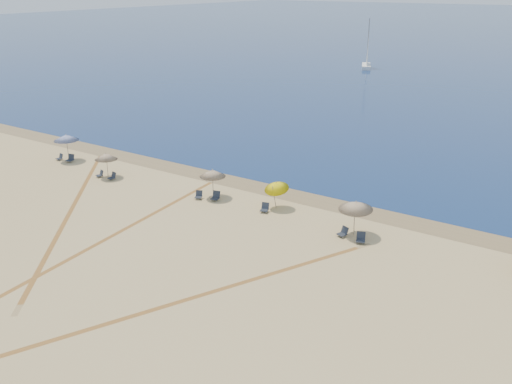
# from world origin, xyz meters

# --- Properties ---
(ground) EXTENTS (160.00, 160.00, 0.00)m
(ground) POSITION_xyz_m (0.00, 0.00, 0.00)
(ground) COLOR tan
(ground) RESTS_ON ground
(wet_sand) EXTENTS (500.00, 500.00, 0.00)m
(wet_sand) POSITION_xyz_m (0.00, 24.00, 0.00)
(wet_sand) COLOR olive
(wet_sand) RESTS_ON ground
(umbrella_0) EXTENTS (2.32, 2.32, 2.59)m
(umbrella_0) POSITION_xyz_m (-21.51, 20.03, 2.25)
(umbrella_0) COLOR gray
(umbrella_0) RESTS_ON ground
(umbrella_1) EXTENTS (1.96, 1.97, 2.24)m
(umbrella_1) POSITION_xyz_m (-14.74, 18.75, 1.90)
(umbrella_1) COLOR gray
(umbrella_1) RESTS_ON ground
(umbrella_2) EXTENTS (2.07, 2.07, 2.35)m
(umbrella_2) POSITION_xyz_m (-4.11, 20.05, 2.00)
(umbrella_2) COLOR gray
(umbrella_2) RESTS_ON ground
(umbrella_3) EXTENTS (1.87, 1.95, 2.34)m
(umbrella_3) POSITION_xyz_m (1.27, 20.83, 1.80)
(umbrella_3) COLOR gray
(umbrella_3) RESTS_ON ground
(umbrella_4) EXTENTS (2.30, 2.34, 2.50)m
(umbrella_4) POSITION_xyz_m (8.11, 19.73, 2.15)
(umbrella_4) COLOR gray
(umbrella_4) RESTS_ON ground
(chair_0) EXTENTS (0.57, 0.65, 0.61)m
(chair_0) POSITION_xyz_m (-22.28, 19.62, 0.27)
(chair_0) COLOR #1D222C
(chair_0) RESTS_ON ground
(chair_1) EXTENTS (0.78, 0.85, 0.73)m
(chair_1) POSITION_xyz_m (-20.96, 19.80, 0.32)
(chair_1) COLOR #1D222C
(chair_1) RESTS_ON ground
(chair_2) EXTENTS (0.65, 0.71, 0.60)m
(chair_2) POSITION_xyz_m (-15.30, 18.39, 0.26)
(chair_2) COLOR #1D222C
(chair_2) RESTS_ON ground
(chair_3) EXTENTS (0.65, 0.73, 0.65)m
(chair_3) POSITION_xyz_m (-13.88, 18.48, 0.29)
(chair_3) COLOR #1D222C
(chair_3) RESTS_ON ground
(chair_4) EXTENTS (0.73, 0.77, 0.63)m
(chair_4) POSITION_xyz_m (-4.84, 19.12, 0.28)
(chair_4) COLOR #1D222C
(chair_4) RESTS_ON ground
(chair_5) EXTENTS (0.72, 0.80, 0.72)m
(chair_5) POSITION_xyz_m (-3.52, 19.59, 0.32)
(chair_5) COLOR #1D222C
(chair_5) RESTS_ON ground
(chair_6) EXTENTS (0.72, 0.79, 0.68)m
(chair_6) POSITION_xyz_m (0.95, 19.75, 0.30)
(chair_6) COLOR #1D222C
(chair_6) RESTS_ON ground
(chair_7) EXTENTS (0.74, 0.79, 0.66)m
(chair_7) POSITION_xyz_m (7.61, 19.11, 0.29)
(chair_7) COLOR #1D222C
(chair_7) RESTS_ON ground
(chair_8) EXTENTS (0.76, 0.82, 0.69)m
(chair_8) POSITION_xyz_m (8.97, 18.88, 0.30)
(chair_8) COLOR #1D222C
(chair_8) RESTS_ON ground
(sailboat_2) EXTENTS (3.90, 6.44, 9.40)m
(sailboat_2) POSITION_xyz_m (-20.17, 91.24, 2.84)
(sailboat_2) COLOR white
(sailboat_2) RESTS_ON ocean
(tire_tracks) EXTENTS (54.02, 45.92, 0.00)m
(tire_tracks) POSITION_xyz_m (-4.76, 9.79, 0.00)
(tire_tracks) COLOR tan
(tire_tracks) RESTS_ON ground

